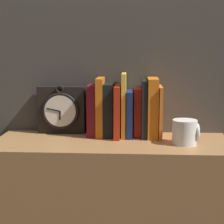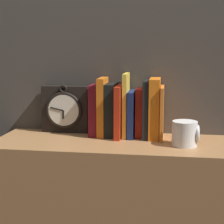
# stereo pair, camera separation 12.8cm
# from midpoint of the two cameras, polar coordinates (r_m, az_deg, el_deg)

# --- Properties ---
(wall_back) EXTENTS (6.00, 0.05, 2.60)m
(wall_back) POSITION_cam_midpoint_polar(r_m,az_deg,el_deg) (1.61, 3.39, 10.56)
(wall_back) COLOR #47423D
(wall_back) RESTS_ON ground_plane
(clock) EXTENTS (0.20, 0.06, 0.21)m
(clock) POSITION_cam_midpoint_polar(r_m,az_deg,el_deg) (1.61, -4.87, 0.41)
(clock) COLOR black
(clock) RESTS_ON bookshelf
(book_slot0_maroon) EXTENTS (0.04, 0.12, 0.21)m
(book_slot0_maroon) POSITION_cam_midpoint_polar(r_m,az_deg,el_deg) (1.55, -0.22, 0.29)
(book_slot0_maroon) COLOR maroon
(book_slot0_maroon) RESTS_ON bookshelf
(book_slot1_orange) EXTENTS (0.03, 0.13, 0.24)m
(book_slot1_orange) POSITION_cam_midpoint_polar(r_m,az_deg,el_deg) (1.54, 0.95, 0.77)
(book_slot1_orange) COLOR orange
(book_slot1_orange) RESTS_ON bookshelf
(book_slot2_black) EXTENTS (0.04, 0.13, 0.22)m
(book_slot2_black) POSITION_cam_midpoint_polar(r_m,az_deg,el_deg) (1.54, 2.23, 0.31)
(book_slot2_black) COLOR black
(book_slot2_black) RESTS_ON bookshelf
(book_slot3_red) EXTENTS (0.02, 0.16, 0.21)m
(book_slot3_red) POSITION_cam_midpoint_polar(r_m,az_deg,el_deg) (1.52, 3.53, 0.08)
(book_slot3_red) COLOR #B62712
(book_slot3_red) RESTS_ON bookshelf
(book_slot4_yellow) EXTENTS (0.02, 0.13, 0.26)m
(book_slot4_yellow) POSITION_cam_midpoint_polar(r_m,az_deg,el_deg) (1.53, 4.54, 1.03)
(book_slot4_yellow) COLOR yellow
(book_slot4_yellow) RESTS_ON bookshelf
(book_slot5_navy) EXTENTS (0.03, 0.14, 0.19)m
(book_slot5_navy) POSITION_cam_midpoint_polar(r_m,az_deg,el_deg) (1.53, 5.42, -0.32)
(book_slot5_navy) COLOR navy
(book_slot5_navy) RESTS_ON bookshelf
(book_slot6_red) EXTENTS (0.03, 0.11, 0.20)m
(book_slot6_red) POSITION_cam_midpoint_polar(r_m,az_deg,el_deg) (1.54, 6.65, -0.11)
(book_slot6_red) COLOR #B62013
(book_slot6_red) RESTS_ON bookshelf
(book_slot7_black) EXTENTS (0.02, 0.14, 0.23)m
(book_slot7_black) POSITION_cam_midpoint_polar(r_m,az_deg,el_deg) (1.52, 7.65, 0.44)
(book_slot7_black) COLOR black
(book_slot7_black) RESTS_ON bookshelf
(book_slot8_orange) EXTENTS (0.04, 0.14, 0.24)m
(book_slot8_orange) POSITION_cam_midpoint_polar(r_m,az_deg,el_deg) (1.52, 8.93, 0.54)
(book_slot8_orange) COLOR orange
(book_slot8_orange) RESTS_ON bookshelf
(book_slot9_orange) EXTENTS (0.01, 0.15, 0.21)m
(book_slot9_orange) POSITION_cam_midpoint_polar(r_m,az_deg,el_deg) (1.52, 10.03, -0.10)
(book_slot9_orange) COLOR orange
(book_slot9_orange) RESTS_ON bookshelf
(mug) EXTENTS (0.10, 0.09, 0.09)m
(mug) POSITION_cam_midpoint_polar(r_m,az_deg,el_deg) (1.43, 13.69, -3.24)
(mug) COLOR white
(mug) RESTS_ON bookshelf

